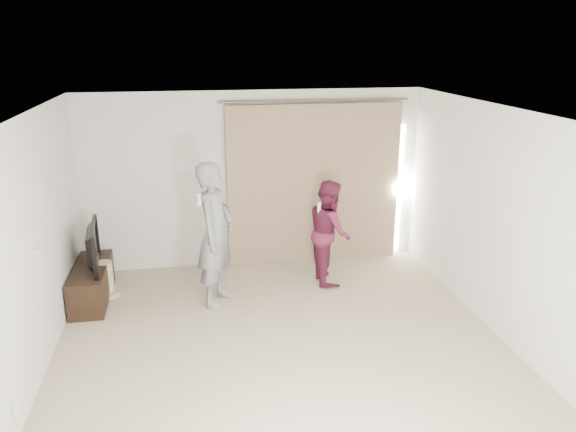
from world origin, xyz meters
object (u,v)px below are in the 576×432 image
Objects in this scene: tv at (87,247)px; person_woman at (329,231)px; tv_console at (92,283)px; person_man at (216,234)px.

tv is 3.21m from person_woman.
tv_console is 1.26× the size of tv.
person_woman is (3.21, 0.08, -0.02)m from tv.
tv_console is at bearing 167.86° from person_man.
tv is at bearing 0.00° from tv_console.
person_woman is at bearing 15.06° from person_man.
person_man is 1.28× the size of person_woman.
tv is 0.67× the size of person_woman.
person_woman is (1.59, 0.43, -0.21)m from person_man.
tv is at bearing -178.60° from person_woman.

